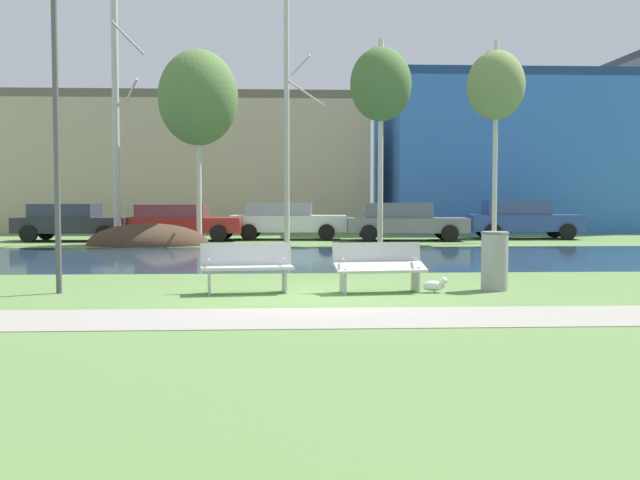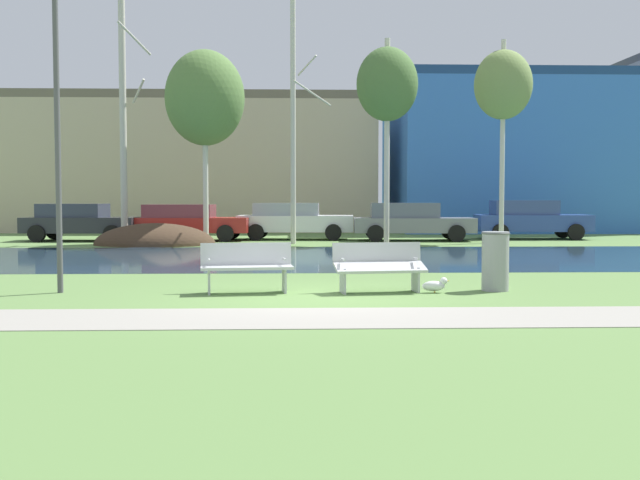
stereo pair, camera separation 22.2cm
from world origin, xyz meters
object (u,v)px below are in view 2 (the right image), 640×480
Objects in this scene: parked_van_nearest_dark at (80,221)px; parked_sedan_second_red at (186,221)px; bench_right at (379,266)px; streetlamp at (56,62)px; seagull at (435,285)px; parked_hatch_third_white at (293,220)px; parked_wagon_fourth_grey at (411,221)px; parked_suv_fifth_blue at (530,219)px; trash_bin at (495,260)px; bench_left at (247,266)px.

parked_van_nearest_dark is 4.05m from parked_sedan_second_red.
streetlamp is at bearing 178.67° from bench_right.
parked_van_nearest_dark is at bearing 104.27° from streetlamp.
bench_right reaches higher than seagull.
bench_right is 18.89m from parked_van_nearest_dark.
seagull is 17.27m from parked_hatch_third_white.
parked_wagon_fourth_grey is at bearing -1.17° from parked_van_nearest_dark.
parked_sedan_second_red is at bearing -171.62° from parked_hatch_third_white.
parked_van_nearest_dark is (-10.66, 16.34, 0.62)m from seagull.
seagull is 0.10× the size of parked_sedan_second_red.
parked_suv_fifth_blue is (6.99, 17.04, 0.68)m from seagull.
trash_bin is at bearing 13.60° from seagull.
parked_suv_fifth_blue reaches higher than parked_sedan_second_red.
streetlamp is 18.31m from parked_wagon_fourth_grey.
parked_wagon_fourth_grey is (4.53, -1.00, -0.00)m from parked_hatch_third_white.
streetlamp is 1.36× the size of parked_suv_fifth_blue.
streetlamp is 16.55m from parked_sedan_second_red.
parked_wagon_fourth_grey reaches higher than seagull.
parked_suv_fifth_blue reaches higher than trash_bin.
parked_wagon_fourth_grey is (8.66, -0.39, 0.02)m from parked_sedan_second_red.
parked_suv_fifth_blue is (7.96, 16.92, 0.34)m from bench_right.
bench_left is at bearing -78.54° from parked_sedan_second_red.
parked_suv_fifth_blue is at bearing 2.30° from parked_van_nearest_dark.
parked_hatch_third_white is at bearing 87.24° from bench_left.
bench_left is 3.32m from seagull.
bench_right is 16.24m from parked_wagon_fourth_grey.
parked_wagon_fourth_grey reaches higher than trash_bin.
parked_hatch_third_white is (0.82, 16.96, 0.30)m from bench_left.
parked_wagon_fourth_grey is at bearing -168.94° from parked_suv_fifth_blue.
streetlamp reaches higher than seagull.
parked_van_nearest_dark is 8.22m from parked_hatch_third_white.
parked_wagon_fourth_grey is at bearing 86.70° from trash_bin.
streetlamp reaches higher than parked_van_nearest_dark.
parked_suv_fifth_blue reaches higher than bench_right.
parked_hatch_third_white is 9.47m from parked_suv_fifth_blue.
parked_hatch_third_white is at bearing 5.18° from parked_van_nearest_dark.
parked_sedan_second_red is (-7.75, 16.19, 0.20)m from trash_bin.
trash_bin is 0.23× the size of parked_hatch_third_white.
streetlamp is (-5.60, 0.13, 3.54)m from bench_right.
trash_bin is at bearing -77.85° from parked_hatch_third_white.
bench_left reaches higher than seagull.
parked_wagon_fourth_grey is at bearing -12.47° from parked_hatch_third_white.
parked_van_nearest_dark is (-7.37, 16.22, 0.28)m from bench_left.
parked_suv_fifth_blue is (10.29, 16.92, 0.34)m from bench_left.
parked_sedan_second_red is 13.62m from parked_suv_fifth_blue.
parked_suv_fifth_blue is (4.95, 0.97, 0.04)m from parked_wagon_fourth_grey.
trash_bin is at bearing -93.30° from parked_wagon_fourth_grey.
parked_van_nearest_dark is at bearing -177.70° from parked_suv_fifth_blue.
trash_bin is 0.24× the size of parked_van_nearest_dark.
bench_left is 3.41× the size of seagull.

